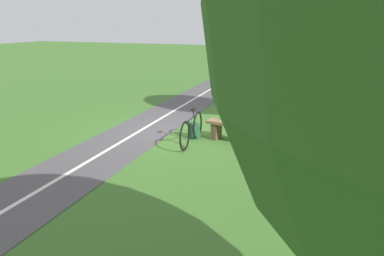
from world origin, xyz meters
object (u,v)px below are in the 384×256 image
person_seated (252,114)px  backpack (194,131)px  bicycle (192,129)px  bench (239,129)px

person_seated → backpack: 1.71m
backpack → person_seated: bearing=178.4°
person_seated → backpack: (1.59, -0.04, -0.61)m
person_seated → bicycle: person_seated is taller
bench → bicycle: (1.12, 0.56, 0.03)m
bench → person_seated: 0.57m
bench → person_seated: (-0.33, 0.06, 0.46)m
person_seated → bicycle: 1.60m
person_seated → backpack: person_seated is taller
bench → bicycle: size_ratio=1.01×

